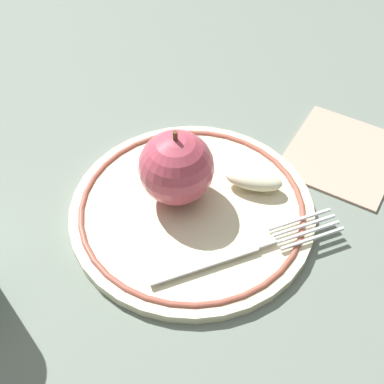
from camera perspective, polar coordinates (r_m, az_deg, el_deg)
ground_plane at (r=0.52m, az=-1.46°, el=-2.82°), size 2.00×2.00×0.00m
plate at (r=0.52m, az=-0.00°, el=-1.93°), size 0.24×0.24×0.01m
apple_red_whole at (r=0.50m, az=-1.69°, el=2.62°), size 0.07×0.07×0.08m
apple_slice_front at (r=0.53m, az=6.60°, el=1.33°), size 0.06×0.03×0.02m
fork at (r=0.48m, az=5.28°, el=-6.19°), size 0.15×0.14×0.00m
napkin_folded at (r=0.60m, az=15.80°, el=3.95°), size 0.13×0.14×0.01m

